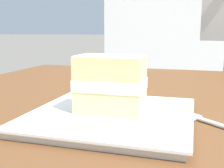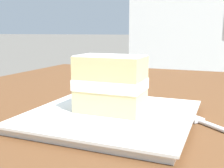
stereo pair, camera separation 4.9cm
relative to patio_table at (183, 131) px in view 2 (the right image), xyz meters
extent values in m
cylinder|color=brown|center=(-0.59, 0.44, -0.27)|extent=(0.07, 0.07, 0.64)
cube|color=brown|center=(0.00, 0.00, 0.07)|extent=(1.29, 1.00, 0.04)
cube|color=white|center=(-0.09, -0.23, 0.09)|extent=(0.27, 0.27, 0.01)
cube|color=white|center=(-0.09, -0.23, 0.10)|extent=(0.28, 0.28, 0.00)
cube|color=#EAD18C|center=(-0.10, -0.23, 0.12)|extent=(0.12, 0.07, 0.04)
cube|color=white|center=(-0.10, -0.23, 0.15)|extent=(0.12, 0.07, 0.02)
sphere|color=#B21923|center=(-0.13, -0.20, 0.15)|extent=(0.02, 0.02, 0.02)
sphere|color=#B21923|center=(-0.12, -0.26, 0.15)|extent=(0.01, 0.01, 0.01)
cube|color=#EAD18C|center=(-0.10, -0.23, 0.18)|extent=(0.12, 0.07, 0.04)
cube|color=white|center=(-0.10, -0.23, 0.20)|extent=(0.11, 0.07, 0.00)
cube|color=silver|center=(0.04, -0.18, 0.09)|extent=(0.04, 0.04, 0.01)
camera|label=1|loc=(0.04, -0.69, 0.24)|focal=44.91mm
camera|label=2|loc=(0.09, -0.67, 0.24)|focal=44.91mm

